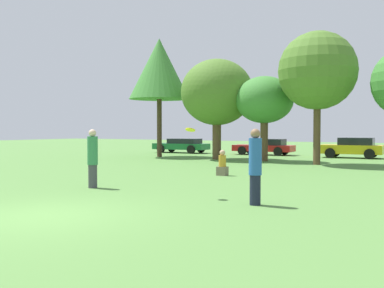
{
  "coord_description": "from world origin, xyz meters",
  "views": [
    {
      "loc": [
        7.77,
        -6.64,
        1.9
      ],
      "look_at": [
        0.55,
        5.46,
        1.44
      ],
      "focal_mm": 41.47,
      "sensor_mm": 36.0,
      "label": 1
    }
  ],
  "objects_px": {
    "frisbee": "(190,130)",
    "tree_0": "(159,69)",
    "tree_1": "(217,93)",
    "parked_car_green": "(182,145)",
    "person_thrower": "(93,158)",
    "bystander_sitting": "(222,165)",
    "tree_2": "(264,100)",
    "person_catcher": "(255,166)",
    "tree_3": "(317,71)",
    "parked_car_yellow": "(353,147)",
    "parked_car_red": "(265,146)"
  },
  "relations": [
    {
      "from": "frisbee",
      "to": "tree_0",
      "type": "xyz_separation_m",
      "value": [
        -11.28,
        14.57,
        4.16
      ]
    },
    {
      "from": "tree_0",
      "to": "tree_1",
      "type": "height_order",
      "value": "tree_0"
    },
    {
      "from": "frisbee",
      "to": "parked_car_green",
      "type": "bearing_deg",
      "value": 122.72
    },
    {
      "from": "person_thrower",
      "to": "bystander_sitting",
      "type": "relative_size",
      "value": 1.8
    },
    {
      "from": "person_thrower",
      "to": "frisbee",
      "type": "relative_size",
      "value": 6.69
    },
    {
      "from": "tree_2",
      "to": "person_catcher",
      "type": "bearing_deg",
      "value": -69.23
    },
    {
      "from": "person_thrower",
      "to": "bystander_sitting",
      "type": "distance_m",
      "value": 5.94
    },
    {
      "from": "person_thrower",
      "to": "tree_0",
      "type": "relative_size",
      "value": 0.23
    },
    {
      "from": "frisbee",
      "to": "tree_1",
      "type": "bearing_deg",
      "value": 114.95
    },
    {
      "from": "tree_0",
      "to": "tree_3",
      "type": "bearing_deg",
      "value": -6.4
    },
    {
      "from": "person_catcher",
      "to": "tree_2",
      "type": "relative_size",
      "value": 0.38
    },
    {
      "from": "tree_1",
      "to": "bystander_sitting",
      "type": "bearing_deg",
      "value": -61.03
    },
    {
      "from": "parked_car_green",
      "to": "tree_2",
      "type": "bearing_deg",
      "value": 147.06
    },
    {
      "from": "parked_car_yellow",
      "to": "parked_car_red",
      "type": "bearing_deg",
      "value": -5.84
    },
    {
      "from": "tree_1",
      "to": "tree_2",
      "type": "relative_size",
      "value": 1.25
    },
    {
      "from": "person_catcher",
      "to": "parked_car_green",
      "type": "bearing_deg",
      "value": -50.26
    },
    {
      "from": "bystander_sitting",
      "to": "parked_car_red",
      "type": "height_order",
      "value": "parked_car_red"
    },
    {
      "from": "tree_3",
      "to": "parked_car_yellow",
      "type": "distance_m",
      "value": 8.08
    },
    {
      "from": "frisbee",
      "to": "parked_car_yellow",
      "type": "xyz_separation_m",
      "value": [
        0.5,
        20.12,
        -1.19
      ]
    },
    {
      "from": "person_thrower",
      "to": "parked_car_green",
      "type": "xyz_separation_m",
      "value": [
        -8.96,
        19.71,
        -0.35
      ]
    },
    {
      "from": "person_catcher",
      "to": "tree_1",
      "type": "distance_m",
      "value": 17.33
    },
    {
      "from": "person_thrower",
      "to": "person_catcher",
      "type": "bearing_deg",
      "value": 0.0
    },
    {
      "from": "parked_car_yellow",
      "to": "tree_0",
      "type": "bearing_deg",
      "value": 22.78
    },
    {
      "from": "tree_2",
      "to": "parked_car_green",
      "type": "bearing_deg",
      "value": 149.52
    },
    {
      "from": "bystander_sitting",
      "to": "parked_car_red",
      "type": "distance_m",
      "value": 15.34
    },
    {
      "from": "person_catcher",
      "to": "parked_car_red",
      "type": "relative_size",
      "value": 0.43
    },
    {
      "from": "frisbee",
      "to": "tree_3",
      "type": "xyz_separation_m",
      "value": [
        -0.06,
        13.31,
        3.14
      ]
    },
    {
      "from": "parked_car_yellow",
      "to": "parked_car_green",
      "type": "bearing_deg",
      "value": -1.0
    },
    {
      "from": "person_catcher",
      "to": "bystander_sitting",
      "type": "relative_size",
      "value": 1.81
    },
    {
      "from": "frisbee",
      "to": "tree_3",
      "type": "distance_m",
      "value": 13.68
    },
    {
      "from": "parked_car_red",
      "to": "parked_car_yellow",
      "type": "bearing_deg",
      "value": 174.16
    },
    {
      "from": "tree_3",
      "to": "parked_car_yellow",
      "type": "xyz_separation_m",
      "value": [
        0.55,
        6.81,
        -4.33
      ]
    },
    {
      "from": "tree_0",
      "to": "tree_3",
      "type": "xyz_separation_m",
      "value": [
        11.22,
        -1.26,
        -1.03
      ]
    },
    {
      "from": "person_catcher",
      "to": "tree_0",
      "type": "relative_size",
      "value": 0.24
    },
    {
      "from": "bystander_sitting",
      "to": "tree_0",
      "type": "bearing_deg",
      "value": 136.58
    },
    {
      "from": "tree_0",
      "to": "parked_car_yellow",
      "type": "xyz_separation_m",
      "value": [
        11.77,
        5.55,
        -5.35
      ]
    },
    {
      "from": "person_thrower",
      "to": "parked_car_yellow",
      "type": "height_order",
      "value": "person_thrower"
    },
    {
      "from": "tree_0",
      "to": "tree_1",
      "type": "xyz_separation_m",
      "value": [
        4.6,
        -0.23,
        -1.83
      ]
    },
    {
      "from": "frisbee",
      "to": "tree_1",
      "type": "xyz_separation_m",
      "value": [
        -6.67,
        14.34,
        2.34
      ]
    },
    {
      "from": "tree_0",
      "to": "parked_car_green",
      "type": "height_order",
      "value": "tree_0"
    },
    {
      "from": "bystander_sitting",
      "to": "parked_car_yellow",
      "type": "height_order",
      "value": "parked_car_yellow"
    },
    {
      "from": "tree_0",
      "to": "person_catcher",
      "type": "bearing_deg",
      "value": -48.05
    },
    {
      "from": "tree_3",
      "to": "parked_car_green",
      "type": "xyz_separation_m",
      "value": [
        -12.65,
        6.47,
        -4.4
      ]
    },
    {
      "from": "parked_car_green",
      "to": "tree_3",
      "type": "bearing_deg",
      "value": 150.46
    },
    {
      "from": "parked_car_red",
      "to": "tree_3",
      "type": "bearing_deg",
      "value": 126.48
    },
    {
      "from": "frisbee",
      "to": "tree_1",
      "type": "height_order",
      "value": "tree_1"
    },
    {
      "from": "person_thrower",
      "to": "tree_1",
      "type": "bearing_deg",
      "value": 104.94
    },
    {
      "from": "person_thrower",
      "to": "tree_3",
      "type": "distance_m",
      "value": 14.33
    },
    {
      "from": "parked_car_green",
      "to": "parked_car_red",
      "type": "bearing_deg",
      "value": -176.53
    },
    {
      "from": "tree_2",
      "to": "parked_car_green",
      "type": "height_order",
      "value": "tree_2"
    }
  ]
}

